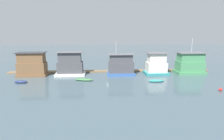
% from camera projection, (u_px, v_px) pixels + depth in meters
% --- Properties ---
extents(ground_plane, '(200.00, 200.00, 0.00)m').
position_uv_depth(ground_plane, '(112.00, 75.00, 41.63)').
color(ground_plane, '#475B66').
extents(dock_walkway, '(51.00, 1.86, 0.30)m').
position_uv_depth(dock_walkway, '(111.00, 71.00, 44.98)').
color(dock_walkway, '#846B4C').
rests_on(dock_walkway, ground_plane).
extents(houseboat_brown, '(6.66, 3.46, 5.48)m').
position_uv_depth(houseboat_brown, '(32.00, 65.00, 40.29)').
color(houseboat_brown, brown).
rests_on(houseboat_brown, ground_plane).
extents(houseboat_white, '(6.87, 3.64, 5.52)m').
position_uv_depth(houseboat_white, '(70.00, 65.00, 40.89)').
color(houseboat_white, white).
rests_on(houseboat_white, ground_plane).
extents(houseboat_blue, '(6.46, 3.38, 7.84)m').
position_uv_depth(houseboat_blue, '(121.00, 65.00, 41.35)').
color(houseboat_blue, '#3866B7').
rests_on(houseboat_blue, ground_plane).
extents(houseboat_teal, '(5.60, 4.17, 5.16)m').
position_uv_depth(houseboat_teal, '(156.00, 65.00, 42.22)').
color(houseboat_teal, teal).
rests_on(houseboat_teal, ground_plane).
extents(houseboat_green, '(6.84, 4.13, 8.60)m').
position_uv_depth(houseboat_green, '(190.00, 64.00, 42.54)').
color(houseboat_green, '#4C9360').
rests_on(houseboat_green, ground_plane).
extents(dinghy_navy, '(2.79, 1.42, 0.50)m').
position_uv_depth(dinghy_navy, '(21.00, 82.00, 35.01)').
color(dinghy_navy, navy).
rests_on(dinghy_navy, ground_plane).
extents(dinghy_green, '(4.21, 2.26, 0.45)m').
position_uv_depth(dinghy_green, '(84.00, 79.00, 36.77)').
color(dinghy_green, '#47844C').
rests_on(dinghy_green, ground_plane).
extents(dinghy_teal, '(3.31, 1.39, 0.42)m').
position_uv_depth(dinghy_teal, '(156.00, 81.00, 35.95)').
color(dinghy_teal, teal).
rests_on(dinghy_teal, ground_plane).
extents(buoy_red, '(0.57, 0.57, 0.57)m').
position_uv_depth(buoy_red, '(220.00, 89.00, 30.24)').
color(buoy_red, red).
rests_on(buoy_red, ground_plane).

